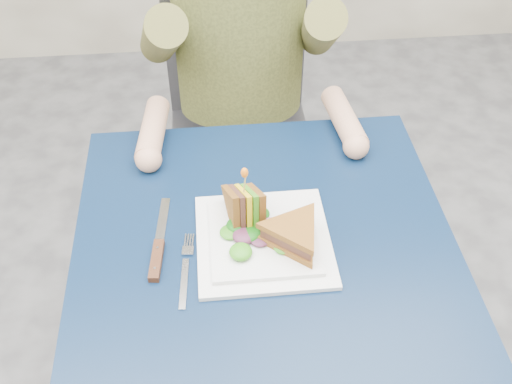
{
  "coord_description": "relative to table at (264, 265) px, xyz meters",
  "views": [
    {
      "loc": [
        -0.09,
        -0.78,
        1.61
      ],
      "look_at": [
        -0.01,
        0.04,
        0.82
      ],
      "focal_mm": 42.0,
      "sensor_mm": 36.0,
      "label": 1
    }
  ],
  "objects": [
    {
      "name": "plate",
      "position": [
        -0.0,
        -0.01,
        0.09
      ],
      "size": [
        0.26,
        0.26,
        0.02
      ],
      "color": "white",
      "rests_on": "table"
    },
    {
      "name": "sandwich_flat",
      "position": [
        0.05,
        -0.03,
        0.12
      ],
      "size": [
        0.2,
        0.2,
        0.05
      ],
      "color": "brown",
      "rests_on": "plate"
    },
    {
      "name": "onion_ring",
      "position": [
        0.01,
        -0.0,
        0.11
      ],
      "size": [
        0.04,
        0.04,
        0.02
      ],
      "primitive_type": "torus",
      "rotation": [
        0.44,
        0.0,
        0.0
      ],
      "color": "#9E4C7A",
      "rests_on": "plate"
    },
    {
      "name": "toothpick",
      "position": [
        -0.03,
        0.04,
        0.2
      ],
      "size": [
        0.01,
        0.01,
        0.06
      ],
      "primitive_type": "cylinder",
      "rotation": [
        0.14,
        0.07,
        0.0
      ],
      "color": "tan",
      "rests_on": "sandwich_upright"
    },
    {
      "name": "lettuce_spill",
      "position": [
        0.0,
        0.0,
        0.11
      ],
      "size": [
        0.15,
        0.13,
        0.02
      ],
      "primitive_type": null,
      "color": "#337A14",
      "rests_on": "plate"
    },
    {
      "name": "toothpick_frill",
      "position": [
        -0.03,
        0.04,
        0.23
      ],
      "size": [
        0.01,
        0.01,
        0.02
      ],
      "primitive_type": "ellipsoid",
      "color": "orange",
      "rests_on": "sandwich_upright"
    },
    {
      "name": "diner",
      "position": [
        -0.0,
        0.61,
        0.26
      ],
      "size": [
        0.54,
        0.59,
        0.74
      ],
      "color": "#484D23",
      "rests_on": "chair"
    },
    {
      "name": "sandwich_upright",
      "position": [
        -0.03,
        0.04,
        0.13
      ],
      "size": [
        0.09,
        0.14,
        0.14
      ],
      "color": "brown",
      "rests_on": "plate"
    },
    {
      "name": "table",
      "position": [
        0.0,
        0.0,
        0.0
      ],
      "size": [
        0.75,
        0.75,
        0.73
      ],
      "color": "black",
      "rests_on": "ground"
    },
    {
      "name": "fork",
      "position": [
        -0.16,
        -0.07,
        0.08
      ],
      "size": [
        0.03,
        0.18,
        0.01
      ],
      "color": "silver",
      "rests_on": "table"
    },
    {
      "name": "knife",
      "position": [
        -0.21,
        -0.02,
        0.09
      ],
      "size": [
        0.04,
        0.22,
        0.02
      ],
      "color": "silver",
      "rests_on": "table"
    },
    {
      "name": "chair",
      "position": [
        0.0,
        0.72,
        -0.11
      ],
      "size": [
        0.42,
        0.4,
        0.93
      ],
      "color": "#47474C",
      "rests_on": "ground"
    }
  ]
}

